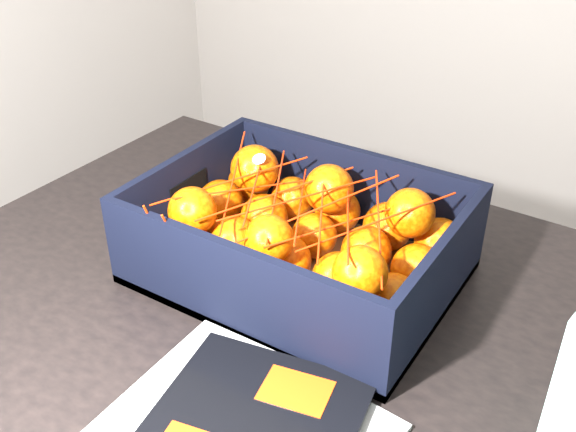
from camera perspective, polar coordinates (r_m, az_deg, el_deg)
The scene contains 4 objects.
table at distance 0.93m, azimuth 3.73°, elevation -13.84°, with size 1.21×0.82×0.75m.
produce_crate at distance 0.92m, azimuth 1.01°, elevation -2.79°, with size 0.41×0.31×0.13m.
clementine_heap at distance 0.91m, azimuth 1.04°, elevation -1.84°, with size 0.39×0.29×0.13m.
mesh_net at distance 0.88m, azimuth 0.31°, elevation 1.15°, with size 0.34×0.27×0.09m.
Camera 1 is at (0.01, -0.33, 1.31)m, focal length 41.88 mm.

